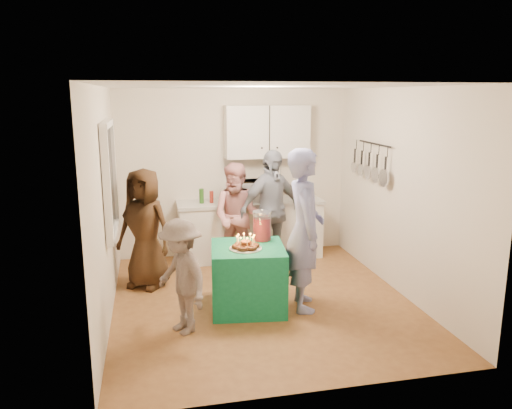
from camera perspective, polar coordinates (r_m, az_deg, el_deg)
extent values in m
plane|color=brown|center=(6.32, 0.68, -10.91)|extent=(4.00, 4.00, 0.00)
plane|color=white|center=(5.81, 0.75, 13.37)|extent=(4.00, 4.00, 0.00)
plane|color=silver|center=(7.86, -2.54, 3.59)|extent=(3.60, 3.60, 0.00)
plane|color=silver|center=(5.81, -16.87, -0.08)|extent=(4.00, 4.00, 0.00)
plane|color=silver|center=(6.56, 16.22, 1.35)|extent=(4.00, 4.00, 0.00)
cube|color=black|center=(6.05, -16.52, 2.84)|extent=(0.04, 1.00, 1.20)
cube|color=white|center=(7.79, -0.66, -3.02)|extent=(2.20, 0.58, 0.86)
cube|color=beige|center=(7.68, -0.67, 0.25)|extent=(2.24, 0.62, 0.05)
cube|color=white|center=(7.74, 1.29, 8.31)|extent=(1.30, 0.30, 0.80)
cube|color=black|center=(7.10, 13.13, 4.78)|extent=(0.12, 1.00, 0.60)
imported|color=white|center=(7.67, 0.17, 1.62)|extent=(0.63, 0.48, 0.31)
cube|color=#117145|center=(6.00, -0.93, -8.33)|extent=(0.95, 0.95, 0.76)
cylinder|color=red|center=(6.10, 0.68, -2.54)|extent=(0.22, 0.22, 0.34)
imported|color=#8489C1|center=(5.87, 5.55, -2.91)|extent=(0.56, 0.76, 1.92)
imported|color=#543218|center=(6.69, -12.60, -2.70)|extent=(0.93, 0.85, 1.59)
imported|color=#CD6B75|center=(7.19, -2.08, -1.45)|extent=(0.93, 0.84, 1.56)
imported|color=#0F1934|center=(7.19, 1.70, -0.67)|extent=(1.11, 0.79, 1.75)
imported|color=#594C47|center=(5.38, -8.55, -8.17)|extent=(0.79, 0.93, 1.25)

